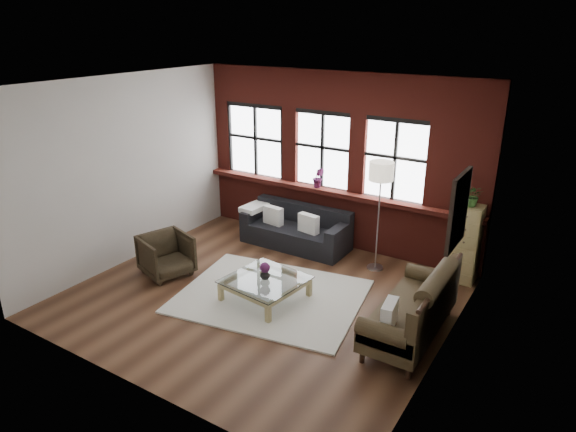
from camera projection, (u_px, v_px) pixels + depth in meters
The scene contains 26 objects.
floor at pixel (262, 296), 7.95m from camera, with size 5.50×5.50×0.00m, color #412617.
ceiling at pixel (258, 84), 6.81m from camera, with size 5.50×5.50×0.00m, color white.
wall_back at pixel (339, 161), 9.36m from camera, with size 5.50×5.50×0.00m, color beige.
wall_front at pixel (124, 263), 5.40m from camera, with size 5.50×5.50×0.00m, color beige.
wall_left at pixel (128, 170), 8.75m from camera, with size 5.00×5.00×0.00m, color beige.
wall_right at pixel (452, 238), 6.02m from camera, with size 5.00×5.00×0.00m, color beige.
brick_backwall at pixel (337, 161), 9.31m from camera, with size 5.50×0.12×3.20m, color maroon, non-canonical shape.
sill_ledge at pixel (334, 192), 9.44m from camera, with size 5.50×0.30×0.08m, color maroon.
window_left at pixel (256, 141), 10.16m from camera, with size 1.38×0.10×1.50m, color black, non-canonical shape.
window_mid at pixel (323, 151), 9.42m from camera, with size 1.38×0.10×1.50m, color black, non-canonical shape.
window_right at pixel (395, 161), 8.72m from camera, with size 1.38×0.10×1.50m, color black, non-canonical shape.
wall_poster at pixel (459, 210), 6.18m from camera, with size 0.05×0.74×0.94m, color black, non-canonical shape.
shag_rug at pixel (271, 296), 7.91m from camera, with size 2.73×2.14×0.03m, color beige.
dark_sofa at pixel (296, 228), 9.60m from camera, with size 2.02×0.82×0.73m, color black, non-canonical shape.
pillow_a at pixel (273, 215), 9.67m from camera, with size 0.40×0.14×0.34m, color white.
pillow_b at pixel (309, 223), 9.29m from camera, with size 0.40×0.14×0.34m, color white.
vintage_settee at pixel (411, 303), 6.74m from camera, with size 0.86×1.94×1.03m, color #3A2E1B, non-canonical shape.
pillow_settee at pixel (389, 315), 6.28m from camera, with size 0.14×0.38×0.34m, color white.
armchair at pixel (166, 255), 8.51m from camera, with size 0.75×0.77×0.70m, color black.
coffee_table at pixel (265, 289), 7.79m from camera, with size 1.07×1.07×0.36m, color #9F8E56, non-canonical shape.
vase at pixel (265, 274), 7.70m from camera, with size 0.15×0.15×0.16m, color #B2B2B2.
flowers at pixel (265, 268), 7.66m from camera, with size 0.16×0.16×0.16m, color #5C1F51.
drawer_chest at pixel (466, 244), 8.21m from camera, with size 0.40×0.40×1.29m, color #9F8E56.
potted_plant_top at pixel (473, 196), 7.92m from camera, with size 0.31×0.27×0.35m, color #2D5923.
floor_lamp at pixel (379, 213), 8.47m from camera, with size 0.40×0.40×2.04m, color #A5A5A8, non-canonical shape.
sill_plant at pixel (318, 178), 9.49m from camera, with size 0.21×0.17×0.39m, color #5C1F51.
Camera 1 is at (4.05, -5.71, 3.99)m, focal length 32.00 mm.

